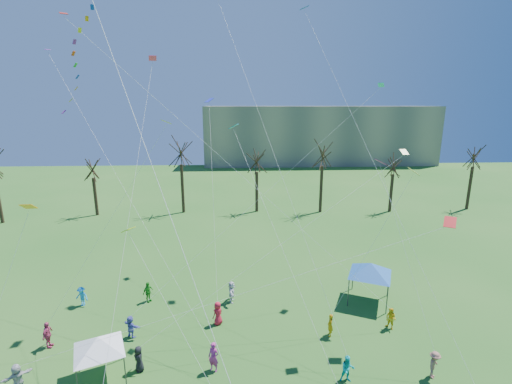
{
  "coord_description": "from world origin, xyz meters",
  "views": [
    {
      "loc": [
        0.5,
        -13.05,
        15.45
      ],
      "look_at": [
        1.4,
        5.0,
        11.0
      ],
      "focal_mm": 25.0,
      "sensor_mm": 36.0,
      "label": 1
    }
  ],
  "objects_px": {
    "canopy_tent_white": "(98,344)",
    "canopy_tent_blue": "(370,269)",
    "distant_building": "(319,135)",
    "big_box_kite": "(84,51)"
  },
  "relations": [
    {
      "from": "canopy_tent_white",
      "to": "canopy_tent_blue",
      "type": "distance_m",
      "value": 19.88
    },
    {
      "from": "distant_building",
      "to": "canopy_tent_white",
      "type": "height_order",
      "value": "distant_building"
    },
    {
      "from": "canopy_tent_white",
      "to": "canopy_tent_blue",
      "type": "relative_size",
      "value": 0.85
    },
    {
      "from": "big_box_kite",
      "to": "canopy_tent_white",
      "type": "distance_m",
      "value": 15.63
    },
    {
      "from": "canopy_tent_white",
      "to": "canopy_tent_blue",
      "type": "height_order",
      "value": "canopy_tent_blue"
    },
    {
      "from": "big_box_kite",
      "to": "canopy_tent_blue",
      "type": "relative_size",
      "value": 5.81
    },
    {
      "from": "canopy_tent_white",
      "to": "big_box_kite",
      "type": "bearing_deg",
      "value": 44.17
    },
    {
      "from": "big_box_kite",
      "to": "canopy_tent_white",
      "type": "bearing_deg",
      "value": -135.83
    },
    {
      "from": "canopy_tent_blue",
      "to": "distant_building",
      "type": "bearing_deg",
      "value": 80.9
    },
    {
      "from": "distant_building",
      "to": "canopy_tent_blue",
      "type": "height_order",
      "value": "distant_building"
    }
  ]
}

